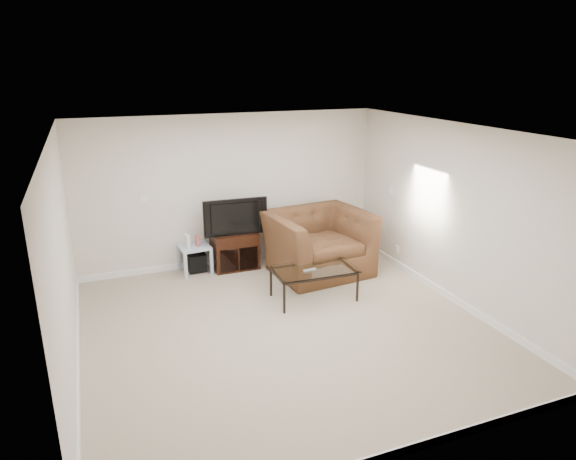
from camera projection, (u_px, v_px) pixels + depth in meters
name	position (u px, v px, depth m)	size (l,w,h in m)	color
floor	(286.00, 327.00, 6.61)	(5.00, 5.00, 0.00)	tan
ceiling	(286.00, 132.00, 5.84)	(5.00, 5.00, 0.00)	white
wall_back	(231.00, 191.00, 8.44)	(5.00, 0.02, 2.50)	silver
wall_left	(63.00, 263.00, 5.35)	(0.02, 5.00, 2.50)	silver
wall_right	(454.00, 215.00, 7.09)	(0.02, 5.00, 2.50)	silver
plate_back	(144.00, 199.00, 7.94)	(0.12, 0.02, 0.12)	white
plate_right_switch	(391.00, 190.00, 8.51)	(0.02, 0.09, 0.13)	white
plate_right_outlet	(397.00, 249.00, 8.53)	(0.02, 0.08, 0.12)	white
tv_stand	(235.00, 250.00, 8.48)	(0.73, 0.51, 0.61)	black
dvd_player	(235.00, 239.00, 8.38)	(0.39, 0.27, 0.05)	black
television	(234.00, 215.00, 8.27)	(0.96, 0.19, 0.60)	black
side_table	(195.00, 259.00, 8.31)	(0.47, 0.47, 0.45)	white
subwoofer	(196.00, 262.00, 8.36)	(0.29, 0.29, 0.29)	black
game_console	(187.00, 241.00, 8.15)	(0.05, 0.15, 0.21)	white
game_case	(197.00, 240.00, 8.22)	(0.05, 0.13, 0.18)	#CC4C4C
recliner	(318.00, 232.00, 8.20)	(1.53, 0.99, 1.33)	#4B381F
coffee_table	(314.00, 284.00, 7.36)	(1.19, 0.67, 0.46)	black
remote	(310.00, 270.00, 7.21)	(0.19, 0.05, 0.02)	#B2B2B7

